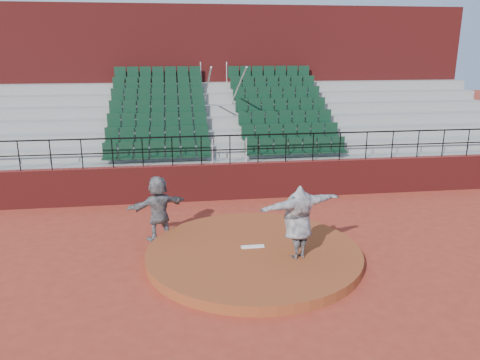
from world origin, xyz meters
The scene contains 9 objects.
ground centered at (0.00, 0.00, 0.00)m, with size 90.00×90.00×0.00m, color maroon.
pitchers_mound centered at (0.00, 0.00, 0.12)m, with size 5.50×5.50×0.25m, color brown.
pitching_rubber centered at (0.00, 0.15, 0.27)m, with size 0.60×0.15×0.03m, color white.
boundary_wall centered at (0.00, 5.00, 0.65)m, with size 24.00×0.30×1.30m, color maroon.
wall_railing centered at (0.00, 5.00, 2.03)m, with size 24.04×0.05×1.03m.
seating_deck centered at (0.00, 8.64, 1.45)m, with size 24.00×5.97×4.63m.
press_box_facade centered at (0.00, 12.60, 3.55)m, with size 24.00×3.00×7.10m, color maroon.
pitcher centered at (0.99, -0.57, 1.17)m, with size 2.26×0.62×1.84m, color black.
fielder centered at (-2.42, 1.64, 0.93)m, with size 1.72×0.55×1.85m, color black.
Camera 1 is at (-1.90, -10.87, 5.24)m, focal length 35.00 mm.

